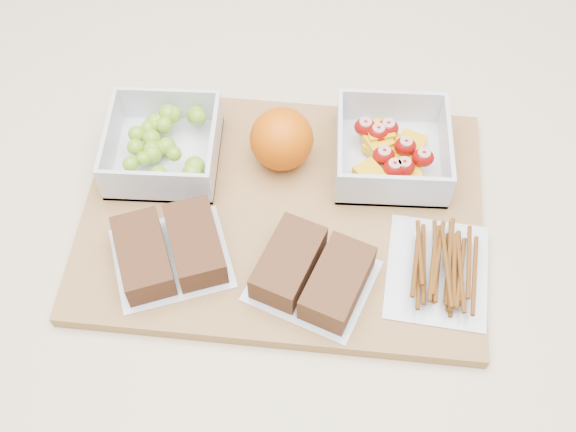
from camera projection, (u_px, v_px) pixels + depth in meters
The scene contains 8 objects.
counter at pixel (288, 378), 1.15m from camera, with size 1.20×0.90×0.90m, color beige.
cutting_board at pixel (283, 214), 0.77m from camera, with size 0.42×0.30×0.02m, color #A07542.
grape_container at pixel (165, 145), 0.78m from camera, with size 0.12×0.12×0.05m.
fruit_container at pixel (391, 151), 0.78m from camera, with size 0.12×0.12×0.05m.
orange at pixel (282, 139), 0.77m from camera, with size 0.07×0.07×0.07m, color #E15C05.
sandwich_bag_left at pixel (169, 250), 0.72m from camera, with size 0.14×0.13×0.04m.
sandwich_bag_center at pixel (313, 273), 0.70m from camera, with size 0.14×0.14×0.03m.
pretzel_bag at pixel (439, 266), 0.71m from camera, with size 0.11×0.13×0.03m.
Camera 1 is at (0.02, -0.40, 1.55)m, focal length 45.00 mm.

